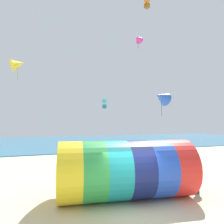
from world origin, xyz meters
TOP-DOWN VIEW (x-y plane):
  - ground_plane at (0.00, 0.00)m, footprint 120.00×120.00m
  - sea at (0.00, 38.29)m, footprint 120.00×40.00m
  - giant_inflatable_tube at (0.31, 1.46)m, footprint 7.13×3.97m
  - kite_handler at (4.26, 0.83)m, footprint 0.38×0.26m
  - kite_cyan_box at (4.40, 17.01)m, footprint 0.47×0.47m
  - kite_blue_delta at (5.74, 6.10)m, footprint 1.61×1.38m
  - kite_yellow_delta at (-5.85, 13.49)m, footprint 1.82×1.57m
  - kite_magenta_delta at (6.23, 10.96)m, footprint 1.33×1.29m
  - kite_orange_box at (8.09, 12.08)m, footprint 0.64×0.64m
  - bystander_near_water at (3.04, 11.43)m, footprint 0.38×0.42m
  - bystander_far_left at (7.15, 6.75)m, footprint 0.40×0.42m

SIDE VIEW (x-z plane):
  - ground_plane at x=0.00m, z-range 0.00..0.00m
  - sea at x=0.00m, z-range 0.00..0.10m
  - bystander_near_water at x=3.04m, z-range 0.01..1.59m
  - kite_handler at x=4.26m, z-range 0.01..1.65m
  - bystander_far_left at x=7.15m, z-range 0.01..1.65m
  - giant_inflatable_tube at x=0.31m, z-range 0.00..2.92m
  - kite_blue_delta at x=5.74m, z-range 4.90..7.18m
  - kite_cyan_box at x=4.40m, z-range 5.89..7.18m
  - kite_yellow_delta at x=-5.85m, z-range 8.55..10.93m
  - kite_magenta_delta at x=6.23m, z-range 12.39..14.05m
  - kite_orange_box at x=8.09m, z-range 17.70..19.15m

